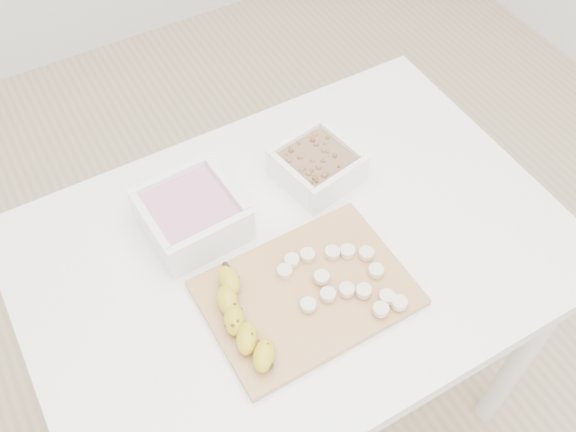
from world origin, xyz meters
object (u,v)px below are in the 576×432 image
banana (243,320)px  cutting_board (307,293)px  bowl_yogurt (192,214)px  bowl_granola (317,165)px  table (296,274)px

banana → cutting_board: bearing=19.3°
bowl_yogurt → banana: bowl_yogurt is taller
bowl_yogurt → banana: 0.24m
bowl_yogurt → banana: (-0.02, -0.24, -0.01)m
bowl_yogurt → cutting_board: (0.11, -0.23, -0.03)m
cutting_board → banana: banana is taller
cutting_board → bowl_granola: bearing=55.1°
banana → table: bearing=49.7°
bowl_granola → banana: 0.37m
bowl_yogurt → cutting_board: bowl_yogurt is taller
cutting_board → table: bearing=70.1°
bowl_granola → table: bearing=-133.7°
table → bowl_granola: size_ratio=6.00×
bowl_granola → banana: (-0.28, -0.23, -0.00)m
bowl_yogurt → cutting_board: 0.26m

